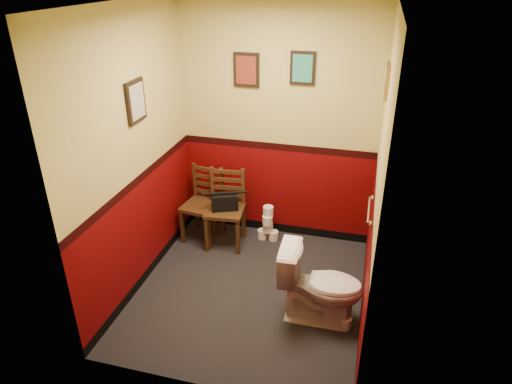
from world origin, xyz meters
TOP-DOWN VIEW (x-y plane):
  - floor at (0.00, 0.00)m, footprint 2.20×2.40m
  - ceiling at (0.00, 0.00)m, footprint 2.20×2.40m
  - wall_back at (0.00, 1.20)m, footprint 2.20×0.00m
  - wall_front at (0.00, -1.20)m, footprint 2.20×0.00m
  - wall_left at (-1.10, 0.00)m, footprint 0.00×2.40m
  - wall_right at (1.10, 0.00)m, footprint 0.00×2.40m
  - grab_bar at (1.07, 0.25)m, footprint 0.05×0.56m
  - framed_print_back_a at (-0.35, 1.18)m, footprint 0.28×0.04m
  - framed_print_back_b at (0.25, 1.18)m, footprint 0.26×0.04m
  - framed_print_left at (-1.08, 0.10)m, footprint 0.04×0.30m
  - framed_print_right at (1.08, 0.60)m, footprint 0.04×0.34m
  - toilet at (0.72, -0.21)m, footprint 0.77×0.45m
  - toilet_brush at (0.98, -0.27)m, footprint 0.10×0.10m
  - chair_left at (-0.79, 0.86)m, footprint 0.46×0.46m
  - chair_right at (-0.50, 0.81)m, footprint 0.46×0.46m
  - handbag at (-0.50, 0.77)m, footprint 0.33×0.25m
  - tp_stack at (-0.05, 0.99)m, footprint 0.25×0.15m

SIDE VIEW (x-z plane):
  - floor at x=0.00m, z-range 0.00..0.00m
  - toilet_brush at x=0.98m, z-range -0.13..0.25m
  - tp_stack at x=-0.05m, z-range -0.03..0.40m
  - toilet at x=0.72m, z-range 0.00..0.75m
  - chair_left at x=-0.79m, z-range 0.00..0.88m
  - chair_right at x=-0.50m, z-range 0.00..0.90m
  - handbag at x=-0.50m, z-range 0.45..0.67m
  - grab_bar at x=1.07m, z-range 0.92..0.98m
  - wall_back at x=0.00m, z-range 0.00..2.70m
  - wall_front at x=0.00m, z-range 0.00..2.70m
  - wall_left at x=-1.10m, z-range 0.00..2.70m
  - wall_right at x=1.10m, z-range 0.00..2.70m
  - framed_print_left at x=-1.08m, z-range 1.66..2.04m
  - framed_print_back_a at x=-0.35m, z-range 1.77..2.13m
  - framed_print_back_b at x=0.25m, z-range 1.83..2.17m
  - framed_print_right at x=1.08m, z-range 1.91..2.19m
  - ceiling at x=0.00m, z-range 2.70..2.70m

